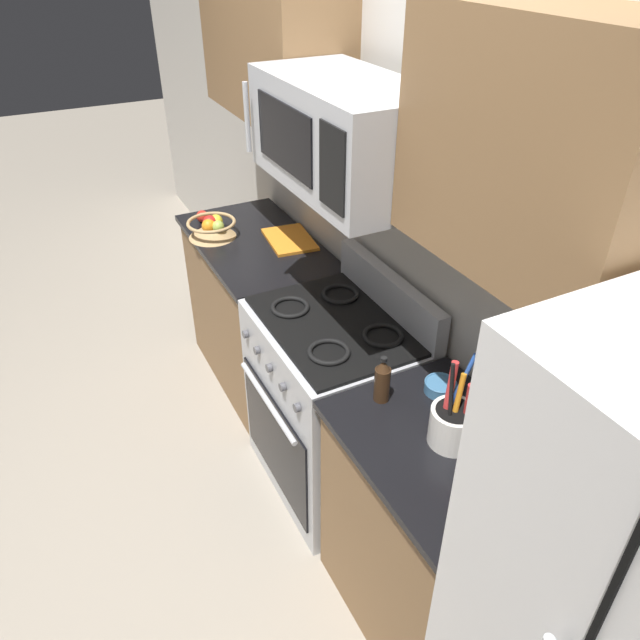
# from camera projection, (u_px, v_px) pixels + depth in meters

# --- Properties ---
(ground_plane) EXTENTS (16.00, 16.00, 0.00)m
(ground_plane) POSITION_uv_depth(u_px,v_px,m) (205.00, 524.00, 2.80)
(ground_plane) COLOR gray
(wall_back) EXTENTS (8.00, 0.10, 2.60)m
(wall_back) POSITION_uv_depth(u_px,v_px,m) (415.00, 224.00, 2.46)
(wall_back) COLOR beige
(wall_back) RESTS_ON ground
(counter_left) EXTENTS (1.03, 0.59, 0.91)m
(counter_left) POSITION_uv_depth(u_px,v_px,m) (260.00, 312.00, 3.47)
(counter_left) COLOR olive
(counter_left) RESTS_ON ground
(range_oven) EXTENTS (0.76, 0.63, 1.09)m
(range_oven) POSITION_uv_depth(u_px,v_px,m) (334.00, 403.00, 2.79)
(range_oven) COLOR #B2B5BA
(range_oven) RESTS_ON ground
(counter_right) EXTENTS (0.77, 0.59, 0.91)m
(counter_right) POSITION_uv_depth(u_px,v_px,m) (432.00, 533.00, 2.22)
(counter_right) COLOR olive
(counter_right) RESTS_ON ground
(microwave) EXTENTS (0.79, 0.44, 0.37)m
(microwave) POSITION_uv_depth(u_px,v_px,m) (345.00, 135.00, 2.11)
(microwave) COLOR #B2B5BA
(upper_cabinets_left) EXTENTS (1.02, 0.34, 0.64)m
(upper_cabinets_left) POSITION_uv_depth(u_px,v_px,m) (272.00, 44.00, 2.75)
(upper_cabinets_left) COLOR olive
(upper_cabinets_right) EXTENTS (0.76, 0.34, 0.64)m
(upper_cabinets_right) POSITION_uv_depth(u_px,v_px,m) (540.00, 149.00, 1.49)
(upper_cabinets_right) COLOR olive
(utensil_crock) EXTENTS (0.16, 0.16, 0.34)m
(utensil_crock) POSITION_uv_depth(u_px,v_px,m) (454.00, 423.00, 1.94)
(utensil_crock) COLOR white
(utensil_crock) RESTS_ON counter_right
(fruit_basket) EXTENTS (0.26, 0.26, 0.11)m
(fruit_basket) POSITION_uv_depth(u_px,v_px,m) (212.00, 227.00, 3.23)
(fruit_basket) COLOR tan
(fruit_basket) RESTS_ON counter_left
(apple_loose) EXTENTS (0.07, 0.07, 0.07)m
(apple_loose) POSITION_uv_depth(u_px,v_px,m) (202.00, 216.00, 3.40)
(apple_loose) COLOR red
(apple_loose) RESTS_ON counter_left
(cutting_board) EXTENTS (0.35, 0.26, 0.02)m
(cutting_board) POSITION_uv_depth(u_px,v_px,m) (290.00, 239.00, 3.21)
(cutting_board) COLOR orange
(cutting_board) RESTS_ON counter_left
(bottle_soy) EXTENTS (0.06, 0.06, 0.18)m
(bottle_soy) POSITION_uv_depth(u_px,v_px,m) (382.00, 381.00, 2.11)
(bottle_soy) COLOR #382314
(bottle_soy) RESTS_ON counter_right
(prep_bowl) EXTENTS (0.12, 0.12, 0.04)m
(prep_bowl) POSITION_uv_depth(u_px,v_px,m) (440.00, 386.00, 2.18)
(prep_bowl) COLOR teal
(prep_bowl) RESTS_ON counter_right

